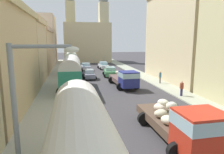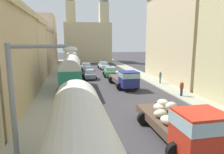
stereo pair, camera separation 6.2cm
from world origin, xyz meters
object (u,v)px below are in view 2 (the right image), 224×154
cargo_truck_1 (125,78)px  car_3 (86,67)px  car_2 (89,74)px  pedestrian_0 (160,77)px  parked_bus_2 (71,62)px  streetlamp_near (25,118)px  cargo_truck_0 (183,124)px  car_1 (104,65)px  pedestrian_1 (182,88)px  parked_bus_0 (80,152)px  car_0 (110,72)px  parked_bus_1 (71,72)px

cargo_truck_1 → car_3: bearing=102.6°
car_2 → pedestrian_0: size_ratio=2.11×
parked_bus_2 → cargo_truck_1: 13.83m
car_3 → streetlamp_near: bearing=-97.2°
parked_bus_2 → cargo_truck_0: 27.60m
car_1 → pedestrian_0: 17.51m
cargo_truck_1 → pedestrian_1: 7.24m
car_1 → streetlamp_near: size_ratio=0.72×
parked_bus_0 → cargo_truck_0: bearing=30.0°
parked_bus_0 → pedestrian_0: 22.69m
car_2 → pedestrian_1: (8.65, -12.72, 0.23)m
pedestrian_1 → car_2: bearing=124.2°
pedestrian_0 → streetlamp_near: size_ratio=0.31×
cargo_truck_1 → car_0: (-0.26, 8.83, -0.41)m
car_0 → pedestrian_1: size_ratio=2.58×
cargo_truck_0 → streetlamp_near: (-7.51, -3.53, 2.29)m
parked_bus_1 → streetlamp_near: bearing=-94.4°
cargo_truck_1 → car_3: cargo_truck_1 is taller
pedestrian_0 → parked_bus_2: bearing=137.5°
parked_bus_2 → pedestrian_0: (11.94, -10.94, -1.22)m
parked_bus_1 → car_2: bearing=69.1°
cargo_truck_1 → parked_bus_2: bearing=118.7°
car_2 → pedestrian_0: bearing=-33.3°
parked_bus_1 → car_3: size_ratio=2.38×
car_2 → pedestrian_1: size_ratio=2.23×
car_1 → streetlamp_near: streetlamp_near is taller
parked_bus_1 → car_3: (2.96, 16.54, -1.50)m
cargo_truck_1 → pedestrian_0: (5.33, 1.16, -0.16)m
pedestrian_1 → car_0: bearing=109.2°
car_2 → car_0: bearing=23.5°
parked_bus_0 → parked_bus_1: (-0.22, 18.24, 0.08)m
cargo_truck_1 → car_0: 8.84m
parked_bus_1 → parked_bus_2: bearing=89.7°
pedestrian_1 → streetlamp_near: streetlamp_near is taller
cargo_truck_0 → car_0: cargo_truck_0 is taller
car_1 → car_0: bearing=-92.1°
parked_bus_2 → cargo_truck_1: (6.62, -12.09, -1.07)m
streetlamp_near → car_2: bearing=80.7°
parked_bus_1 → car_1: bearing=69.2°
cargo_truck_1 → car_0: bearing=91.7°
pedestrian_0 → pedestrian_1: size_ratio=1.05×
parked_bus_0 → car_1: 36.67m
parked_bus_0 → pedestrian_0: size_ratio=4.63×
parked_bus_2 → cargo_truck_1: bearing=-61.3°
cargo_truck_0 → car_1: cargo_truck_0 is taller
cargo_truck_1 → car_2: cargo_truck_1 is taller
parked_bus_0 → parked_bus_2: bearing=90.3°
parked_bus_0 → parked_bus_2: (-0.16, 30.30, 0.09)m
parked_bus_2 → pedestrian_1: 20.96m
parked_bus_0 → pedestrian_1: bearing=48.7°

